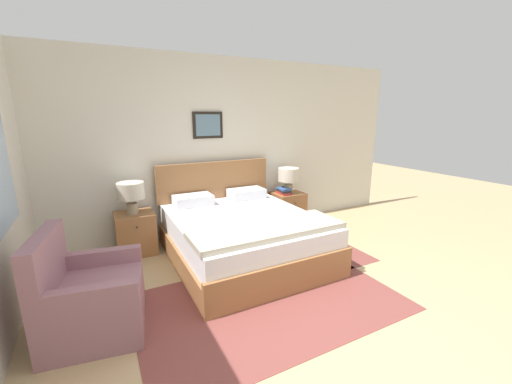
# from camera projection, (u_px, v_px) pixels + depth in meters

# --- Properties ---
(ground_plane) EXTENTS (16.00, 16.00, 0.00)m
(ground_plane) POSITION_uv_depth(u_px,v_px,m) (331.00, 346.00, 2.49)
(ground_plane) COLOR tan
(wall_back) EXTENTS (6.85, 0.09, 2.60)m
(wall_back) POSITION_uv_depth(u_px,v_px,m) (207.00, 148.00, 4.63)
(wall_back) COLOR beige
(wall_back) RESTS_ON ground_plane
(area_rug_main) EXTENTS (2.51, 1.57, 0.01)m
(area_rug_main) POSITION_uv_depth(u_px,v_px,m) (270.00, 302.00, 3.07)
(area_rug_main) COLOR brown
(area_rug_main) RESTS_ON ground_plane
(area_rug_bedside) EXTENTS (0.73, 1.12, 0.01)m
(area_rug_bedside) POSITION_uv_depth(u_px,v_px,m) (328.00, 250.00, 4.26)
(area_rug_bedside) COLOR brown
(area_rug_bedside) RESTS_ON ground_plane
(bed) EXTENTS (1.71, 2.02, 1.11)m
(bed) POSITION_uv_depth(u_px,v_px,m) (243.00, 235.00, 3.97)
(bed) COLOR #936038
(bed) RESTS_ON ground_plane
(armchair) EXTENTS (0.86, 0.88, 0.90)m
(armchair) POSITION_uv_depth(u_px,v_px,m) (89.00, 299.00, 2.60)
(armchair) COLOR #8E606B
(armchair) RESTS_ON ground_plane
(nightstand_near_window) EXTENTS (0.48, 0.46, 0.55)m
(nightstand_near_window) POSITION_uv_depth(u_px,v_px,m) (136.00, 233.00, 4.11)
(nightstand_near_window) COLOR #936038
(nightstand_near_window) RESTS_ON ground_plane
(nightstand_by_door) EXTENTS (0.48, 0.46, 0.55)m
(nightstand_by_door) POSITION_uv_depth(u_px,v_px,m) (287.00, 209.00, 5.17)
(nightstand_by_door) COLOR #936038
(nightstand_by_door) RESTS_ON ground_plane
(table_lamp_near_window) EXTENTS (0.33, 0.33, 0.41)m
(table_lamp_near_window) POSITION_uv_depth(u_px,v_px,m) (131.00, 193.00, 3.95)
(table_lamp_near_window) COLOR gray
(table_lamp_near_window) RESTS_ON nightstand_near_window
(table_lamp_by_door) EXTENTS (0.33, 0.33, 0.41)m
(table_lamp_by_door) POSITION_uv_depth(u_px,v_px,m) (288.00, 176.00, 5.02)
(table_lamp_by_door) COLOR gray
(table_lamp_by_door) RESTS_ON nightstand_by_door
(book_thick_bottom) EXTENTS (0.15, 0.25, 0.04)m
(book_thick_bottom) POSITION_uv_depth(u_px,v_px,m) (284.00, 193.00, 5.02)
(book_thick_bottom) COLOR #B7332D
(book_thick_bottom) RESTS_ON nightstand_by_door
(book_hardcover_middle) EXTENTS (0.18, 0.29, 0.03)m
(book_hardcover_middle) POSITION_uv_depth(u_px,v_px,m) (284.00, 190.00, 5.01)
(book_hardcover_middle) COLOR #232328
(book_hardcover_middle) RESTS_ON book_thick_bottom
(book_novel_upper) EXTENTS (0.17, 0.22, 0.03)m
(book_novel_upper) POSITION_uv_depth(u_px,v_px,m) (284.00, 189.00, 5.00)
(book_novel_upper) COLOR #335693
(book_novel_upper) RESTS_ON book_hardcover_middle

